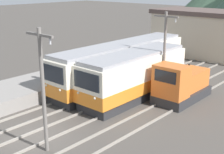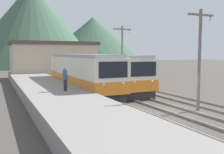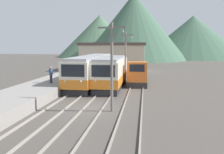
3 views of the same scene
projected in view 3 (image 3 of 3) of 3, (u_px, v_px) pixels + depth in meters
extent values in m
plane|color=#47423D|center=(91.00, 109.00, 17.03)|extent=(200.00, 200.00, 0.00)
cube|color=gray|center=(17.00, 99.00, 17.89)|extent=(4.50, 54.00, 0.98)
cube|color=gray|center=(51.00, 106.00, 17.51)|extent=(0.10, 60.00, 0.14)
cube|color=gray|center=(68.00, 107.00, 17.30)|extent=(0.10, 60.00, 0.14)
cube|color=gray|center=(85.00, 107.00, 17.10)|extent=(0.10, 60.00, 0.14)
cube|color=gray|center=(103.00, 108.00, 16.89)|extent=(0.10, 60.00, 0.14)
cube|color=gray|center=(123.00, 109.00, 16.65)|extent=(0.10, 60.00, 0.14)
cube|color=gray|center=(142.00, 110.00, 16.44)|extent=(0.10, 60.00, 0.14)
cube|color=#28282B|center=(92.00, 81.00, 27.98)|extent=(2.58, 14.21, 0.70)
cube|color=silver|center=(92.00, 68.00, 27.74)|extent=(2.80, 14.80, 2.63)
cube|color=orange|center=(92.00, 75.00, 27.86)|extent=(2.84, 14.84, 0.95)
cube|color=black|center=(73.00, 71.00, 20.40)|extent=(2.24, 0.06, 1.16)
sphere|color=silver|center=(65.00, 81.00, 20.64)|extent=(0.18, 0.18, 0.18)
sphere|color=silver|center=(81.00, 81.00, 20.42)|extent=(0.18, 0.18, 0.18)
cube|color=#939399|center=(92.00, 57.00, 27.53)|extent=(2.46, 14.21, 0.28)
cube|color=#28282B|center=(111.00, 84.00, 25.73)|extent=(2.58, 9.65, 0.70)
cube|color=silver|center=(111.00, 70.00, 25.49)|extent=(2.80, 10.05, 2.56)
cube|color=orange|center=(111.00, 77.00, 25.61)|extent=(2.84, 10.09, 0.92)
cube|color=black|center=(103.00, 71.00, 20.48)|extent=(2.24, 0.06, 1.13)
sphere|color=silver|center=(95.00, 81.00, 20.72)|extent=(0.18, 0.18, 0.18)
sphere|color=silver|center=(111.00, 82.00, 20.49)|extent=(0.18, 0.18, 0.18)
cube|color=#939399|center=(111.00, 58.00, 25.29)|extent=(2.46, 9.65, 0.28)
cube|color=#28282B|center=(137.00, 82.00, 27.28)|extent=(2.40, 5.05, 0.70)
cube|color=#D16628|center=(137.00, 72.00, 25.38)|extent=(2.28, 1.62, 2.30)
cube|color=black|center=(137.00, 68.00, 24.50)|extent=(1.68, 0.04, 0.83)
cube|color=#D16628|center=(138.00, 73.00, 27.92)|extent=(1.92, 3.33, 1.40)
cylinder|color=black|center=(138.00, 65.00, 27.78)|extent=(0.16, 0.16, 0.50)
cylinder|color=slate|center=(112.00, 68.00, 15.87)|extent=(0.20, 0.20, 6.49)
cube|color=slate|center=(112.00, 27.00, 15.45)|extent=(2.00, 0.12, 0.12)
cylinder|color=#B2B2B7|center=(123.00, 30.00, 15.36)|extent=(0.10, 0.10, 0.30)
cylinder|color=slate|center=(125.00, 59.00, 26.71)|extent=(0.20, 0.20, 6.49)
cube|color=slate|center=(126.00, 35.00, 26.30)|extent=(2.00, 0.12, 0.12)
cylinder|color=#B2B2B7|center=(132.00, 37.00, 26.21)|extent=(0.10, 0.10, 0.30)
cylinder|color=#282833|center=(51.00, 79.00, 22.85)|extent=(0.26, 0.26, 0.83)
cylinder|color=#335184|center=(51.00, 72.00, 22.74)|extent=(0.38, 0.38, 0.68)
sphere|color=#9E7051|center=(51.00, 68.00, 22.67)|extent=(0.22, 0.22, 0.22)
cube|color=beige|center=(113.00, 58.00, 42.43)|extent=(12.00, 6.00, 4.90)
cube|color=#51423D|center=(113.00, 44.00, 42.04)|extent=(12.60, 6.30, 0.50)
cone|color=#3D5B47|center=(192.00, 37.00, 86.32)|extent=(39.73, 39.73, 16.40)
cone|color=#47664C|center=(100.00, 36.00, 93.10)|extent=(35.76, 35.76, 17.61)
cone|color=#3D5B47|center=(134.00, 27.00, 76.46)|extent=(36.66, 36.66, 22.76)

